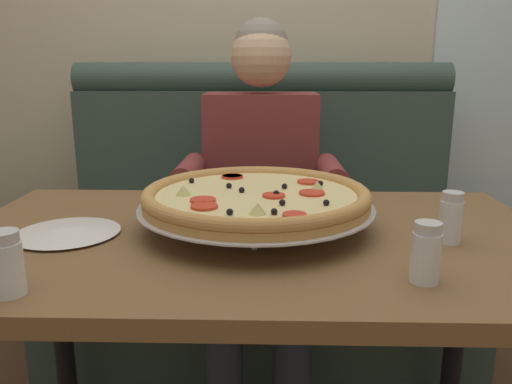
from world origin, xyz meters
The scene contains 10 objects.
back_wall_with_window centered at (0.00, 1.45, 1.40)m, with size 6.00×0.12×2.80m, color beige.
booth_bench centered at (0.00, 0.87, 0.40)m, with size 1.62×0.78×1.13m.
dining_table centered at (0.00, 0.00, 0.65)m, with size 1.38×0.81×0.74m.
diner_main centered at (0.01, 0.61, 0.71)m, with size 0.54×0.64×1.27m.
pizza centered at (0.01, 0.04, 0.81)m, with size 0.55×0.55×0.11m.
shaker_pepper_flakes centered at (0.43, -0.05, 0.79)m, with size 0.05×0.05×0.11m.
shaker_parmesan centered at (-0.40, -0.33, 0.79)m, with size 0.06×0.06×0.11m.
shaker_oregano centered at (0.31, -0.26, 0.79)m, with size 0.05×0.05×0.11m.
plate_near_left centered at (-0.42, -0.02, 0.75)m, with size 0.24×0.24×0.02m.
patio_chair centered at (1.47, 2.04, 0.52)m, with size 0.40×0.40×0.86m.
Camera 1 is at (0.04, -1.09, 1.11)m, focal length 35.10 mm.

